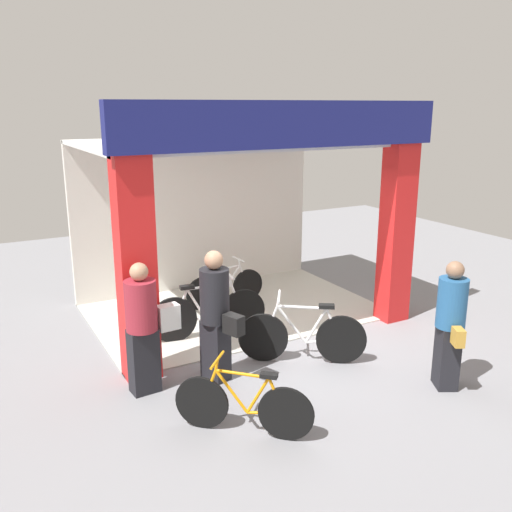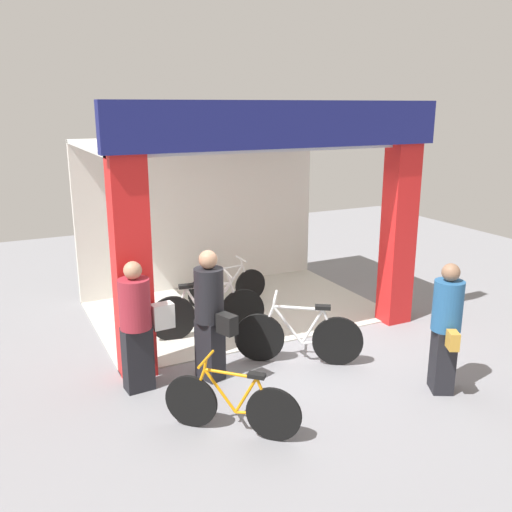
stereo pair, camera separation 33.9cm
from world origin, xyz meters
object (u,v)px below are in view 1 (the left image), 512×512
object	(u,v)px
bicycle_parked_1	(244,405)
pedestrian_1	(216,314)
bicycle_inside_1	(225,288)
bicycle_parked_0	(302,336)
pedestrian_2	(144,325)
bicycle_inside_0	(209,313)
pedestrian_0	(450,324)

from	to	relation	value
bicycle_parked_1	pedestrian_1	xyz separation A→B (m)	(0.27, 1.26, 0.55)
bicycle_inside_1	pedestrian_1	distance (m)	2.77
bicycle_parked_0	pedestrian_1	bearing A→B (deg)	174.61
bicycle_parked_0	pedestrian_1	xyz separation A→B (m)	(-1.22, 0.12, 0.50)
bicycle_inside_1	pedestrian_2	size ratio (longest dim) A/B	0.90
bicycle_inside_0	pedestrian_2	distance (m)	1.81
bicycle_parked_0	bicycle_parked_1	world-z (taller)	bicycle_parked_0
pedestrian_2	pedestrian_1	bearing A→B (deg)	-8.30
bicycle_parked_1	pedestrian_0	xyz separation A→B (m)	(2.67, -0.29, 0.50)
pedestrian_1	bicycle_inside_0	bearing A→B (deg)	70.35
bicycle_parked_0	pedestrian_2	world-z (taller)	pedestrian_2
pedestrian_0	pedestrian_1	world-z (taller)	pedestrian_1
bicycle_inside_1	bicycle_parked_0	xyz separation A→B (m)	(-0.04, -2.52, 0.06)
bicycle_inside_1	pedestrian_1	xyz separation A→B (m)	(-1.27, -2.40, 0.56)
bicycle_inside_0	bicycle_parked_1	world-z (taller)	bicycle_inside_0
bicycle_inside_1	pedestrian_0	xyz separation A→B (m)	(1.14, -3.95, 0.51)
pedestrian_0	pedestrian_2	world-z (taller)	pedestrian_2
bicycle_inside_0	bicycle_inside_1	xyz separation A→B (m)	(0.81, 1.14, -0.06)
bicycle_parked_0	pedestrian_0	xyz separation A→B (m)	(1.18, -1.43, 0.45)
pedestrian_0	bicycle_parked_1	bearing A→B (deg)	173.90
bicycle_parked_1	pedestrian_1	size ratio (longest dim) A/B	0.67
pedestrian_2	pedestrian_0	bearing A→B (deg)	-27.00
bicycle_parked_0	pedestrian_2	bearing A→B (deg)	173.39
pedestrian_2	bicycle_inside_1	bearing A→B (deg)	46.66
bicycle_inside_0	bicycle_inside_1	world-z (taller)	bicycle_inside_0
bicycle_inside_1	pedestrian_0	size ratio (longest dim) A/B	0.91
bicycle_inside_0	pedestrian_1	xyz separation A→B (m)	(-0.45, -1.27, 0.49)
bicycle_parked_0	bicycle_inside_0	bearing A→B (deg)	119.15
bicycle_parked_0	bicycle_inside_1	bearing A→B (deg)	88.99
bicycle_parked_1	pedestrian_1	distance (m)	1.40
bicycle_parked_0	bicycle_parked_1	bearing A→B (deg)	-142.44
bicycle_parked_0	pedestrian_2	size ratio (longest dim) A/B	0.91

